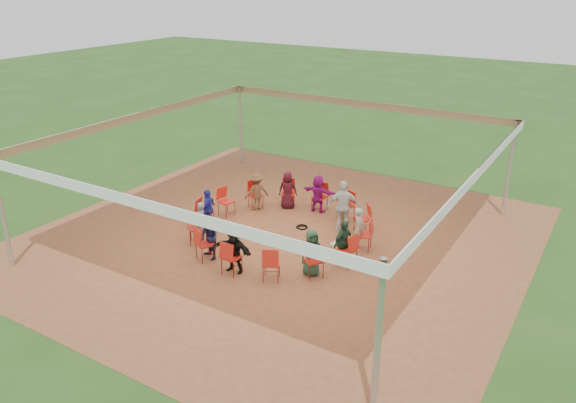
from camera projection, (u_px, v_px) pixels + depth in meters
The scene contains 31 objects.
ground at pixel (281, 238), 15.92m from camera, with size 80.00×80.00×0.00m, color #224816.
dirt_patch at pixel (281, 238), 15.92m from camera, with size 13.00×13.00×0.00m, color brown.
tent at pixel (281, 158), 15.03m from camera, with size 10.33×10.33×3.00m.
chair_0 at pixel (347, 250), 14.26m from camera, with size 0.42×0.44×0.90m, color red, non-canonical shape.
chair_1 at pixel (363, 235), 15.09m from camera, with size 0.42×0.44×0.90m, color red, non-canonical shape.
chair_2 at pixel (362, 219), 16.05m from camera, with size 0.42×0.44×0.90m, color red, non-canonical shape.
chair_3 at pixel (346, 206), 16.95m from camera, with size 0.42×0.44×0.90m, color red, non-canonical shape.
chair_4 at pixel (320, 197), 17.62m from camera, with size 0.42×0.44×0.90m, color red, non-canonical shape.
chair_5 at pixel (288, 193), 17.92m from camera, with size 0.42×0.44×0.90m, color red, non-canonical shape.
chair_6 at pixel (256, 195), 17.78m from camera, with size 0.42×0.44×0.90m, color red, non-canonical shape.
chair_7 at pixel (226, 202), 17.25m from camera, with size 0.42×0.44×0.90m, color red, non-canonical shape.
chair_8 at pixel (205, 213), 16.42m from camera, with size 0.42×0.44×0.90m, color red, non-canonical shape.
chair_9 at pixel (197, 228), 15.46m from camera, with size 0.42×0.44×0.90m, color red, non-canonical shape.
chair_10 at pixel (205, 244), 14.55m from camera, with size 0.42×0.44×0.90m, color red, non-canonical shape.
chair_11 at pixel (232, 257), 13.89m from camera, with size 0.42×0.44×0.90m, color red, non-canonical shape.
chair_12 at pixel (271, 263), 13.59m from camera, with size 0.42×0.44×0.90m, color red, non-canonical shape.
chair_13 at pixel (314, 261), 13.72m from camera, with size 0.42×0.44×0.90m, color red, non-canonical shape.
person_seated_0 at pixel (343, 243), 14.27m from camera, with size 0.71×0.36×1.20m, color #234530.
person_seated_1 at pixel (359, 229), 15.06m from camera, with size 0.44×0.29×1.20m, color #9E9C8C.
person_seated_2 at pixel (343, 202), 16.83m from camera, with size 0.59×0.34×1.20m, color #918357.
person_seated_3 at pixel (318, 194), 17.46m from camera, with size 1.12×0.42×1.20m, color #921275.
person_seated_4 at pixel (288, 190), 17.75m from camera, with size 0.59×0.33×1.20m, color #380D16.
person_seated_5 at pixel (257, 192), 17.62m from camera, with size 0.78×0.39×1.20m, color brown.
person_seated_6 at pixel (208, 209), 16.33m from camera, with size 0.71×0.36×1.20m, color #232697.
person_seated_7 at pixel (201, 223), 15.41m from camera, with size 0.44×0.29×1.20m, color slate.
person_seated_8 at pixel (209, 238), 14.55m from camera, with size 0.59×0.34×1.20m, color #1A1D40.
person_seated_9 at pixel (234, 250), 13.92m from camera, with size 1.12×0.42×1.20m, color black.
person_seated_10 at pixel (312, 253), 13.77m from camera, with size 0.59×0.33×1.20m, color #234530.
standing_person at pixel (343, 207), 16.05m from camera, with size 0.91×0.46×1.55m, color silver.
cable_coil at pixel (302, 227), 16.54m from camera, with size 0.36×0.36×0.03m.
laptop at pixel (338, 242), 14.39m from camera, with size 0.32×0.37×0.22m.
Camera 1 is at (7.69, -12.12, 6.97)m, focal length 35.00 mm.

